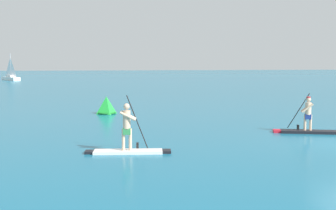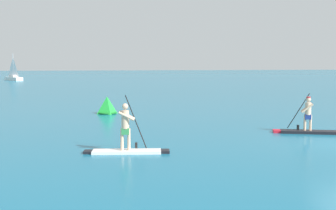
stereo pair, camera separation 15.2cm
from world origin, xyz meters
name	(u,v)px [view 2 (the right image)]	position (x,y,z in m)	size (l,w,h in m)	color
paddleboarder_near_left	(127,141)	(-8.62, 0.45, 0.40)	(2.97, 1.12, 2.02)	white
paddleboarder_mid_center	(309,126)	(-0.15, 2.56, 0.32)	(3.13, 1.63, 1.78)	black
race_marker_buoy	(107,106)	(-8.05, 12.26, 0.47)	(1.17, 1.17, 1.08)	green
sailboat_left_horizon	(14,77)	(-19.92, 73.43, 0.68)	(3.95, 5.79, 5.26)	white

